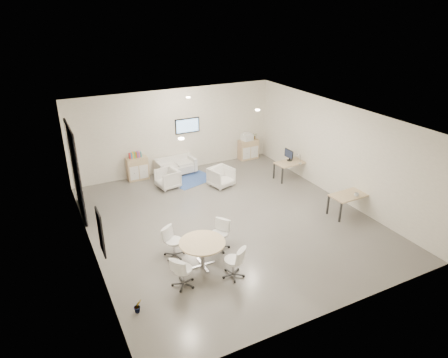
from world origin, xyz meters
name	(u,v)px	position (x,y,z in m)	size (l,w,h in m)	color
room_shell	(229,172)	(0.00, 0.00, 1.60)	(9.60, 10.60, 4.80)	#5F5B56
glass_door	(75,169)	(-3.95, 2.51, 1.50)	(0.09, 1.90, 2.85)	black
artwork	(101,233)	(-3.97, -1.60, 1.55)	(0.05, 0.54, 1.04)	black
wall_tv	(187,126)	(0.50, 4.46, 1.75)	(0.98, 0.06, 0.58)	black
ceiling_spots	(210,113)	(-0.20, 0.83, 3.18)	(3.14, 4.14, 0.03)	#FFEAC6
sideboard_left	(138,168)	(-1.62, 4.27, 0.43)	(0.77, 0.40, 0.86)	tan
sideboard_right	(248,149)	(3.14, 4.27, 0.41)	(0.83, 0.40, 0.83)	tan
books	(135,155)	(-1.66, 4.28, 0.97)	(0.45, 0.14, 0.22)	red
printer	(247,137)	(3.07, 4.28, 0.98)	(0.49, 0.43, 0.31)	white
loveseat	(175,166)	(-0.19, 4.12, 0.30)	(1.53, 0.84, 0.56)	silver
blue_rug	(192,180)	(0.16, 3.29, 0.01)	(1.58, 1.06, 0.01)	#2E468F
armchair_left	(168,178)	(-0.87, 3.08, 0.37)	(0.72, 0.68, 0.74)	silver
armchair_right	(221,176)	(0.89, 2.33, 0.39)	(0.75, 0.70, 0.77)	silver
desk_rear	(292,163)	(3.55, 1.76, 0.59)	(1.32, 0.73, 0.66)	tan
desk_front	(351,196)	(3.55, -1.32, 0.62)	(1.34, 0.71, 0.69)	tan
monitor	(289,155)	(3.51, 1.91, 0.90)	(0.20, 0.50, 0.44)	black
round_table	(202,245)	(-1.65, -1.74, 0.62)	(1.16, 1.16, 0.70)	tan
meeting_chairs	(202,252)	(-1.65, -1.74, 0.41)	(2.23, 2.23, 0.82)	white
plant_cabinet	(254,137)	(3.40, 4.27, 0.94)	(0.24, 0.27, 0.21)	#3F7F3F
plant_floor	(138,309)	(-3.56, -2.62, 0.07)	(0.18, 0.33, 0.14)	#3F7F3F
cup	(357,194)	(3.59, -1.52, 0.75)	(0.14, 0.11, 0.14)	white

